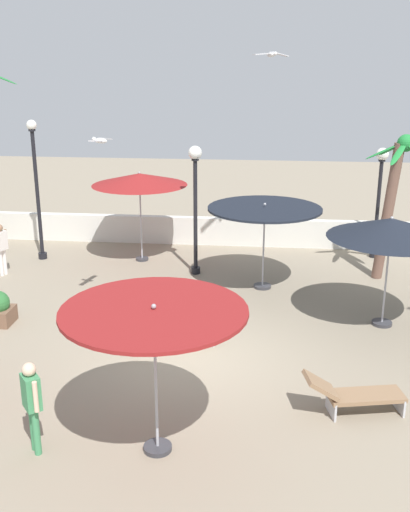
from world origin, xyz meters
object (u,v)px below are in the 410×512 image
seagull_2 (272,54)px  patio_umbrella_0 (139,180)px  lamp_post_2 (37,184)px  patio_umbrella_3 (265,211)px  lamp_post_3 (195,192)px  patio_umbrella_4 (154,317)px  seagull_1 (100,140)px  palm_tree_1 (394,190)px  patio_umbrella_2 (391,228)px  lounge_chair_2 (173,330)px  lounge_chair_0 (354,394)px  lamp_post_0 (380,187)px  guest_0 (1,245)px  guest_1 (32,399)px

seagull_2 → patio_umbrella_0: bearing=160.0°
patio_umbrella_0 → lamp_post_2: size_ratio=0.67×
patio_umbrella_3 → lamp_post_3: size_ratio=0.81×
patio_umbrella_4 → seagull_1: seagull_1 is taller
palm_tree_1 → lamp_post_2: bearing=176.1°
patio_umbrella_2 → lounge_chair_2: patio_umbrella_2 is taller
seagull_2 → lounge_chair_0: bearing=-76.5°
patio_umbrella_0 → lamp_post_3: size_ratio=0.78×
patio_umbrella_2 → lamp_post_0: lamp_post_0 is taller
lamp_post_3 → seagull_2: seagull_2 is taller
lamp_post_0 → lamp_post_3: lamp_post_3 is taller
palm_tree_1 → seagull_1: 8.70m
lamp_post_2 → lamp_post_3: size_ratio=1.15×
patio_umbrella_2 → seagull_2: bearing=134.8°
patio_umbrella_0 → patio_umbrella_4: size_ratio=1.02×
patio_umbrella_3 → guest_0: 8.00m
patio_umbrella_4 → seagull_1: 5.92m
lamp_post_0 → patio_umbrella_0: bearing=-171.7°
seagull_1 → lounge_chair_0: bearing=-33.1°
lamp_post_3 → lounge_chair_0: lamp_post_3 is taller
lamp_post_0 → seagull_2: size_ratio=3.69×
patio_umbrella_2 → lamp_post_3: lamp_post_3 is taller
lounge_chair_0 → guest_0: guest_0 is taller
seagull_2 → patio_umbrella_4: bearing=-101.3°
lounge_chair_2 → seagull_1: 4.67m
lamp_post_2 → guest_0: bearing=-109.9°
lamp_post_2 → lounge_chair_2: size_ratio=2.29×
lamp_post_2 → lounge_chair_2: bearing=-48.4°
patio_umbrella_0 → lounge_chair_0: 10.54m
lounge_chair_0 → guest_0: (-9.65, 6.69, 0.57)m
lounge_chair_0 → patio_umbrella_0: bearing=123.8°
lounge_chair_2 → seagull_2: 7.88m
patio_umbrella_2 → lamp_post_0: size_ratio=0.83×
patio_umbrella_3 → seagull_1: 5.23m
lamp_post_3 → seagull_2: bearing=-9.6°
lamp_post_2 → lounge_chair_0: size_ratio=2.32×
lounge_chair_2 → guest_1: bearing=-111.8°
lamp_post_0 → lamp_post_3: bearing=-158.8°
lamp_post_3 → lounge_chair_2: size_ratio=1.99×
palm_tree_1 → patio_umbrella_0: bearing=173.2°
palm_tree_1 → guest_0: 11.75m
patio_umbrella_4 → lounge_chair_2: patio_umbrella_4 is taller
patio_umbrella_2 → seagull_2: size_ratio=3.07×
lamp_post_2 → guest_1: (3.60, -10.12, -1.51)m
lamp_post_0 → guest_0: lamp_post_0 is taller
patio_umbrella_0 → lounge_chair_2: patio_umbrella_0 is taller
lamp_post_0 → seagull_2: seagull_2 is taller
patio_umbrella_0 → lounge_chair_2: bearing=-72.2°
guest_0 → guest_1: size_ratio=0.97×
patio_umbrella_0 → patio_umbrella_2: size_ratio=1.01×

